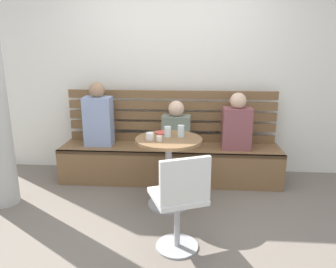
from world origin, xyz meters
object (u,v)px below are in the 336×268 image
(person_adult, at_px, (98,117))
(person_child_left, at_px, (237,124))
(cup_water_clear, at_px, (168,132))
(cafe_table, at_px, (169,159))
(cup_espresso_small, at_px, (159,139))
(person_child_middle, at_px, (176,127))
(plate_small, at_px, (163,132))
(white_chair, at_px, (180,200))
(cup_glass_tall, at_px, (181,131))
(cup_ceramic_white, at_px, (150,136))
(booth_bench, at_px, (170,163))

(person_adult, relative_size, person_child_left, 1.16)
(person_child_left, relative_size, cup_water_clear, 6.19)
(cafe_table, bearing_deg, cup_espresso_small, -126.76)
(person_child_middle, xyz_separation_m, cup_water_clear, (-0.06, -0.61, 0.10))
(cup_water_clear, bearing_deg, cafe_table, -73.33)
(cafe_table, bearing_deg, person_adult, 143.20)
(plate_small, bearing_deg, white_chair, -77.64)
(cafe_table, distance_m, cup_glass_tall, 0.32)
(person_adult, height_order, cup_water_clear, person_adult)
(person_adult, xyz_separation_m, person_child_middle, (0.96, -0.02, -0.10))
(cafe_table, height_order, cup_espresso_small, cup_espresso_small)
(cup_espresso_small, height_order, cup_ceramic_white, cup_ceramic_white)
(booth_bench, bearing_deg, cup_water_clear, -88.35)
(cup_water_clear, xyz_separation_m, cup_ceramic_white, (-0.17, -0.11, -0.02))
(booth_bench, bearing_deg, plate_small, -94.86)
(person_adult, relative_size, person_child_middle, 1.37)
(person_adult, distance_m, cup_espresso_small, 1.16)
(person_child_left, bearing_deg, booth_bench, 179.41)
(person_adult, xyz_separation_m, cup_glass_tall, (1.04, -0.62, 0.01))
(cup_ceramic_white, distance_m, plate_small, 0.29)
(booth_bench, xyz_separation_m, person_child_middle, (0.08, -0.00, 0.47))
(cafe_table, height_order, person_adult, person_adult)
(cup_ceramic_white, height_order, plate_small, cup_ceramic_white)
(white_chair, height_order, cup_espresso_small, white_chair)
(white_chair, bearing_deg, person_adult, 125.54)
(cafe_table, bearing_deg, cup_glass_tall, 30.88)
(person_adult, bearing_deg, cafe_table, -36.80)
(person_child_middle, relative_size, cup_glass_tall, 4.79)
(person_adult, distance_m, cup_water_clear, 1.11)
(cafe_table, height_order, cup_glass_tall, cup_glass_tall)
(booth_bench, relative_size, cafe_table, 3.65)
(booth_bench, height_order, cup_espresso_small, cup_espresso_small)
(white_chair, xyz_separation_m, person_adult, (-1.07, 1.50, 0.33))
(person_child_left, distance_m, cup_water_clear, 0.99)
(white_chair, distance_m, cup_water_clear, 0.94)
(white_chair, bearing_deg, cup_espresso_small, 108.62)
(cafe_table, distance_m, person_adult, 1.18)
(booth_bench, relative_size, plate_small, 15.88)
(person_child_left, height_order, plate_small, person_child_left)
(person_child_middle, height_order, cup_ceramic_white, person_child_middle)
(person_child_middle, bearing_deg, cup_glass_tall, -82.47)
(white_chair, relative_size, cup_glass_tall, 7.08)
(cup_espresso_small, distance_m, cup_ceramic_white, 0.11)
(person_child_middle, relative_size, cup_espresso_small, 10.26)
(cafe_table, relative_size, person_child_left, 1.09)
(cup_glass_tall, bearing_deg, booth_bench, 104.63)
(person_child_left, relative_size, cup_glass_tall, 5.67)
(person_adult, distance_m, person_child_left, 1.69)
(person_child_left, bearing_deg, cup_ceramic_white, -142.92)
(white_chair, distance_m, cup_ceramic_white, 0.88)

